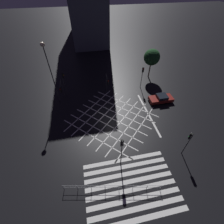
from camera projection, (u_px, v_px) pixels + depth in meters
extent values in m
plane|color=black|center=(112.00, 119.00, 23.89)|extent=(200.00, 200.00, 0.00)
cube|color=silver|center=(124.00, 160.00, 18.75)|extent=(10.05, 0.50, 0.01)
cube|color=silver|center=(125.00, 167.00, 18.12)|extent=(10.05, 0.50, 0.01)
cube|color=silver|center=(127.00, 174.00, 17.48)|extent=(10.05, 0.50, 0.01)
cube|color=silver|center=(130.00, 182.00, 16.85)|extent=(10.05, 0.50, 0.01)
cube|color=silver|center=(132.00, 190.00, 16.22)|extent=(10.05, 0.50, 0.01)
cube|color=silver|center=(135.00, 199.00, 15.58)|extent=(10.05, 0.50, 0.01)
cube|color=silver|center=(137.00, 209.00, 14.95)|extent=(10.05, 0.50, 0.01)
cube|color=silver|center=(140.00, 219.00, 14.31)|extent=(10.05, 0.50, 0.01)
cube|color=silver|center=(137.00, 131.00, 22.12)|extent=(8.78, 8.78, 0.01)
cube|color=silver|center=(95.00, 138.00, 21.21)|extent=(8.78, 8.78, 0.01)
cube|color=silver|center=(128.00, 126.00, 22.71)|extent=(8.78, 8.78, 0.01)
cube|color=silver|center=(101.00, 131.00, 22.11)|extent=(8.78, 8.78, 0.01)
cube|color=silver|center=(120.00, 122.00, 23.30)|extent=(8.78, 8.78, 0.01)
cube|color=silver|center=(107.00, 124.00, 23.00)|extent=(8.78, 8.78, 0.01)
cube|color=silver|center=(112.00, 119.00, 23.89)|extent=(8.78, 8.78, 0.01)
cube|color=silver|center=(112.00, 119.00, 23.89)|extent=(8.78, 8.78, 0.01)
cube|color=silver|center=(104.00, 115.00, 24.48)|extent=(8.78, 8.78, 0.01)
cube|color=silver|center=(117.00, 113.00, 24.79)|extent=(8.78, 8.78, 0.01)
cube|color=silver|center=(97.00, 111.00, 25.07)|extent=(8.78, 8.78, 0.01)
cube|color=silver|center=(122.00, 108.00, 25.68)|extent=(8.78, 8.78, 0.01)
cube|color=silver|center=(90.00, 108.00, 25.67)|extent=(8.78, 8.78, 0.01)
cube|color=silver|center=(126.00, 103.00, 26.57)|extent=(8.78, 8.78, 0.01)
cube|color=silver|center=(148.00, 113.00, 24.77)|extent=(0.30, 10.05, 0.01)
cube|color=black|center=(73.00, 21.00, 60.20)|extent=(0.06, 1.40, 1.80)
cube|color=beige|center=(73.00, 23.00, 57.66)|extent=(0.06, 1.40, 1.80)
cube|color=beige|center=(73.00, 26.00, 55.11)|extent=(0.06, 1.40, 1.80)
cube|color=black|center=(73.00, 29.00, 52.57)|extent=(0.06, 1.40, 1.80)
cube|color=black|center=(73.00, 32.00, 50.03)|extent=(0.06, 1.40, 1.80)
cube|color=black|center=(74.00, 35.00, 47.48)|extent=(0.06, 1.40, 1.80)
cube|color=black|center=(74.00, 39.00, 44.94)|extent=(0.06, 1.40, 1.80)
cube|color=black|center=(74.00, 43.00, 42.40)|extent=(0.06, 1.40, 1.80)
cube|color=black|center=(71.00, 10.00, 57.65)|extent=(0.06, 1.40, 1.80)
cube|color=black|center=(71.00, 12.00, 55.11)|extent=(0.06, 1.40, 1.80)
cube|color=black|center=(71.00, 14.00, 52.57)|extent=(0.06, 1.40, 1.80)
cube|color=beige|center=(71.00, 16.00, 50.02)|extent=(0.06, 1.40, 1.80)
cube|color=black|center=(71.00, 19.00, 47.48)|extent=(0.06, 1.40, 1.80)
cube|color=black|center=(71.00, 22.00, 44.94)|extent=(0.06, 1.40, 1.80)
cube|color=black|center=(72.00, 25.00, 42.39)|extent=(0.06, 1.40, 1.80)
cube|color=black|center=(72.00, 29.00, 39.85)|extent=(0.06, 1.40, 1.80)
cube|color=black|center=(69.00, 0.00, 52.56)|extent=(0.06, 1.40, 1.80)
cube|color=black|center=(69.00, 1.00, 50.02)|extent=(0.06, 1.40, 1.80)
cube|color=beige|center=(69.00, 3.00, 47.48)|extent=(0.06, 1.40, 1.80)
cube|color=beige|center=(69.00, 5.00, 44.93)|extent=(0.06, 1.40, 1.80)
cube|color=black|center=(69.00, 7.00, 42.39)|extent=(0.06, 1.40, 1.80)
cube|color=black|center=(69.00, 10.00, 39.85)|extent=(0.06, 1.40, 1.80)
cube|color=black|center=(69.00, 12.00, 37.30)|extent=(0.06, 1.40, 1.80)
cylinder|color=#2D2D30|center=(121.00, 153.00, 16.94)|extent=(0.11, 0.11, 4.53)
cube|color=black|center=(122.00, 143.00, 15.81)|extent=(0.28, 0.16, 0.90)
sphere|color=black|center=(122.00, 140.00, 15.68)|extent=(0.18, 0.18, 0.18)
sphere|color=black|center=(122.00, 142.00, 15.89)|extent=(0.18, 0.18, 0.18)
sphere|color=green|center=(121.00, 144.00, 16.10)|extent=(0.18, 0.18, 0.18)
cube|color=black|center=(122.00, 144.00, 15.75)|extent=(0.36, 0.02, 0.98)
cylinder|color=#2D2D30|center=(106.00, 82.00, 28.37)|extent=(0.11, 0.11, 3.57)
cylinder|color=#2D2D30|center=(107.00, 77.00, 26.52)|extent=(0.09, 2.03, 0.09)
cube|color=black|center=(108.00, 82.00, 26.11)|extent=(0.28, 0.16, 0.90)
sphere|color=red|center=(108.00, 81.00, 25.83)|extent=(0.18, 0.18, 0.18)
sphere|color=black|center=(108.00, 83.00, 26.03)|extent=(0.18, 0.18, 0.18)
sphere|color=black|center=(108.00, 84.00, 26.24)|extent=(0.18, 0.18, 0.18)
cube|color=black|center=(108.00, 82.00, 26.18)|extent=(0.36, 0.02, 0.98)
cylinder|color=#2D2D30|center=(142.00, 78.00, 28.65)|extent=(0.11, 0.11, 4.38)
cube|color=black|center=(143.00, 70.00, 27.39)|extent=(0.28, 0.16, 0.90)
sphere|color=red|center=(144.00, 69.00, 27.10)|extent=(0.18, 0.18, 0.18)
sphere|color=black|center=(143.00, 70.00, 27.31)|extent=(0.18, 0.18, 0.18)
sphere|color=black|center=(143.00, 72.00, 27.51)|extent=(0.18, 0.18, 0.18)
cube|color=black|center=(143.00, 70.00, 27.45)|extent=(0.36, 0.02, 0.98)
cylinder|color=#2D2D30|center=(64.00, 84.00, 26.83)|extent=(0.11, 0.11, 4.59)
cube|color=black|center=(63.00, 75.00, 25.60)|extent=(0.16, 0.28, 0.90)
sphere|color=black|center=(63.00, 74.00, 25.41)|extent=(0.18, 0.18, 0.18)
sphere|color=orange|center=(63.00, 75.00, 25.62)|extent=(0.18, 0.18, 0.18)
sphere|color=black|center=(64.00, 77.00, 25.83)|extent=(0.18, 0.18, 0.18)
cube|color=black|center=(62.00, 75.00, 25.59)|extent=(0.02, 0.36, 0.98)
cylinder|color=#2D2D30|center=(187.00, 144.00, 18.06)|extent=(0.11, 0.11, 3.96)
cube|color=black|center=(191.00, 136.00, 17.13)|extent=(0.28, 0.16, 0.90)
sphere|color=black|center=(191.00, 134.00, 17.00)|extent=(0.18, 0.18, 0.18)
sphere|color=black|center=(190.00, 135.00, 17.21)|extent=(0.18, 0.18, 0.18)
sphere|color=green|center=(189.00, 137.00, 17.42)|extent=(0.18, 0.18, 0.18)
cube|color=black|center=(191.00, 137.00, 17.06)|extent=(0.36, 0.02, 0.98)
cylinder|color=#2D2D30|center=(63.00, 87.00, 27.11)|extent=(0.11, 0.11, 3.46)
cylinder|color=#2D2D30|center=(60.00, 84.00, 25.13)|extent=(0.09, 2.51, 0.09)
cube|color=black|center=(61.00, 90.00, 24.56)|extent=(0.28, 0.16, 0.90)
sphere|color=red|center=(60.00, 89.00, 24.27)|extent=(0.18, 0.18, 0.18)
sphere|color=black|center=(60.00, 91.00, 24.48)|extent=(0.18, 0.18, 0.18)
sphere|color=black|center=(61.00, 92.00, 24.69)|extent=(0.18, 0.18, 0.18)
cube|color=black|center=(61.00, 90.00, 24.62)|extent=(0.36, 0.02, 0.98)
cylinder|color=#2D2D30|center=(53.00, 77.00, 23.65)|extent=(0.14, 0.14, 9.74)
sphere|color=#F9E0B2|center=(42.00, 44.00, 20.14)|extent=(0.62, 0.62, 0.62)
cylinder|color=#473323|center=(149.00, 70.00, 31.95)|extent=(0.24, 0.24, 3.24)
sphere|color=#19421E|center=(152.00, 57.00, 29.99)|extent=(3.20, 3.20, 3.20)
cube|color=maroon|center=(161.00, 99.00, 26.66)|extent=(4.16, 1.88, 0.61)
cube|color=black|center=(162.00, 96.00, 26.30)|extent=(1.75, 1.66, 0.48)
sphere|color=white|center=(151.00, 103.00, 26.00)|extent=(0.16, 0.16, 0.16)
sphere|color=white|center=(149.00, 99.00, 26.83)|extent=(0.16, 0.16, 0.16)
cylinder|color=black|center=(156.00, 104.00, 26.02)|extent=(0.67, 0.20, 0.67)
cylinder|color=black|center=(152.00, 98.00, 27.18)|extent=(0.67, 0.20, 0.67)
cylinder|color=black|center=(169.00, 102.00, 26.39)|extent=(0.67, 0.20, 0.67)
cylinder|color=black|center=(165.00, 96.00, 27.55)|extent=(0.67, 0.20, 0.67)
cylinder|color=gray|center=(63.00, 187.00, 15.90)|extent=(0.05, 0.05, 1.05)
cylinder|color=gray|center=(77.00, 187.00, 15.90)|extent=(0.05, 0.05, 1.05)
cylinder|color=gray|center=(91.00, 187.00, 15.90)|extent=(0.05, 0.05, 1.05)
cylinder|color=gray|center=(105.00, 187.00, 15.90)|extent=(0.05, 0.05, 1.05)
cylinder|color=gray|center=(119.00, 187.00, 15.90)|extent=(0.05, 0.05, 1.05)
cylinder|color=gray|center=(133.00, 187.00, 15.90)|extent=(0.05, 0.05, 1.05)
cylinder|color=gray|center=(147.00, 187.00, 15.90)|extent=(0.05, 0.05, 1.05)
cylinder|color=gray|center=(161.00, 187.00, 15.90)|extent=(0.05, 0.05, 1.05)
cylinder|color=gray|center=(112.00, 186.00, 15.57)|extent=(10.17, 2.10, 0.04)
cylinder|color=gray|center=(112.00, 187.00, 15.87)|extent=(10.17, 2.10, 0.04)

